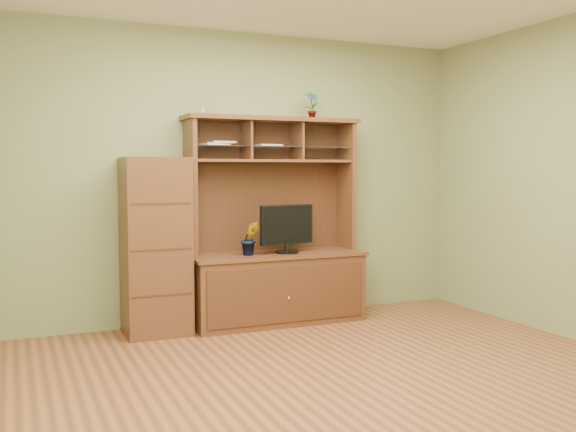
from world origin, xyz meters
TOP-DOWN VIEW (x-y plane):
  - room at (0.00, 0.00)m, footprint 4.54×4.04m
  - media_hutch at (0.21, 1.73)m, footprint 1.66×0.61m
  - monitor at (0.29, 1.65)m, footprint 0.56×0.22m
  - orchid_plant at (-0.07, 1.65)m, footprint 0.19×0.16m
  - top_plant at (0.62, 1.80)m, footprint 0.14×0.10m
  - reed_diffuser at (-0.45, 1.81)m, footprint 0.05×0.05m
  - magazines at (-0.16, 1.80)m, footprint 0.77×0.22m
  - side_cabinet at (-0.90, 1.74)m, footprint 0.54×0.50m

SIDE VIEW (x-z plane):
  - media_hutch at x=0.21m, z-range -0.43..1.47m
  - side_cabinet at x=-0.90m, z-range 0.00..1.52m
  - orchid_plant at x=-0.07m, z-range 0.65..0.95m
  - monitor at x=0.29m, z-range 0.66..1.11m
  - room at x=0.00m, z-range -0.02..2.72m
  - magazines at x=-0.16m, z-range 1.63..1.67m
  - reed_diffuser at x=-0.45m, z-range 1.87..2.13m
  - top_plant at x=0.62m, z-range 1.90..2.16m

